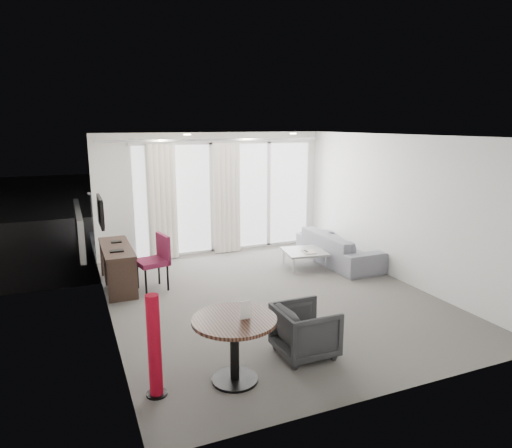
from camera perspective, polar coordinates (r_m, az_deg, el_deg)
name	(u,v)px	position (r m, az deg, el deg)	size (l,w,h in m)	color
floor	(270,297)	(7.59, 1.77, -9.05)	(5.00, 6.00, 0.00)	#58544F
ceiling	(271,136)	(7.06, 1.92, 10.98)	(5.00, 6.00, 0.00)	white
wall_left	(105,234)	(6.60, -18.31, -1.15)	(0.00, 6.00, 2.60)	silver
wall_right	(398,208)	(8.54, 17.29, 1.91)	(0.00, 6.00, 2.60)	silver
wall_front	(397,276)	(4.75, 17.16, -6.29)	(5.00, 0.00, 2.60)	silver
window_panel	(227,197)	(10.07, -3.68, 3.39)	(4.00, 0.02, 2.38)	white
window_frame	(227,197)	(10.06, -3.65, 3.38)	(4.10, 0.06, 2.44)	white
curtain_left	(162,202)	(9.54, -11.61, 2.66)	(0.60, 0.20, 2.38)	silver
curtain_right	(227,198)	(9.90, -3.64, 3.24)	(0.60, 0.20, 2.38)	silver
curtain_track	(215,140)	(9.70, -5.16, 10.45)	(4.80, 0.04, 0.04)	#B2B2B7
downlight_a	(187,135)	(8.28, -8.61, 11.00)	(0.12, 0.12, 0.02)	#FFE0B2
downlight_b	(293,134)	(9.03, 4.67, 11.20)	(0.12, 0.12, 0.02)	#FFE0B2
desk	(118,267)	(8.26, -16.91, -5.14)	(0.48, 1.54, 0.72)	#2E2018
tv	(100,211)	(8.01, -18.89, 1.49)	(0.05, 0.80, 0.50)	black
desk_chair	(152,263)	(7.95, -12.88, -4.75)	(0.52, 0.48, 0.95)	maroon
round_table	(235,350)	(5.15, -2.69, -15.45)	(0.92, 0.92, 0.74)	#3A2015
menu_card	(245,320)	(4.99, -1.34, -11.93)	(0.11, 0.02, 0.20)	white
red_lamp	(154,346)	(4.93, -12.59, -14.66)	(0.22, 0.22, 1.11)	maroon
tub_armchair	(305,331)	(5.73, 6.18, -13.11)	(0.67, 0.69, 0.63)	#29292A
coffee_table	(304,259)	(9.02, 6.04, -4.40)	(0.78, 0.78, 0.35)	gray
remote	(306,251)	(8.89, 6.26, -3.43)	(0.05, 0.16, 0.02)	black
magazine	(309,252)	(8.87, 6.63, -3.47)	(0.23, 0.29, 0.02)	gray
sofa	(338,248)	(9.44, 10.23, -2.92)	(2.13, 0.83, 0.62)	slate
terrace_slab	(208,237)	(11.74, -6.02, -1.63)	(5.60, 3.00, 0.12)	#4D4D50
rattan_chair_a	(229,224)	(11.19, -3.41, -0.01)	(0.51, 0.51, 0.74)	brown
rattan_chair_b	(266,216)	(12.08, 1.20, 0.96)	(0.51, 0.51, 0.75)	brown
rattan_table	(257,225)	(11.61, 0.13, -0.10)	(0.52, 0.52, 0.52)	brown
balustrade	(193,206)	(12.99, -7.93, 2.21)	(5.50, 0.06, 1.05)	#B2B2B7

